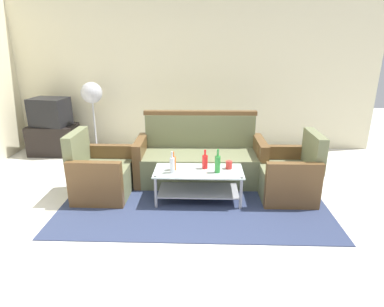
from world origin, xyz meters
name	(u,v)px	position (x,y,z in m)	size (l,w,h in m)	color
ground_plane	(184,235)	(0.00, 0.00, 0.00)	(14.00, 14.00, 0.00)	silver
wall_back	(193,72)	(0.00, 3.06, 1.40)	(6.52, 0.12, 2.80)	beige
rug	(194,198)	(0.08, 0.84, 0.01)	(3.25, 2.01, 0.01)	#2D3856
couch	(200,160)	(0.15, 1.45, 0.32)	(1.81, 0.77, 0.96)	#6B704C
armchair_left	(101,175)	(-1.13, 0.90, 0.29)	(0.71, 0.77, 0.85)	#6B704C
armchair_right	(289,176)	(1.30, 0.95, 0.29)	(0.71, 0.77, 0.85)	#6B704C
coffee_table	(199,179)	(0.13, 0.84, 0.27)	(1.10, 0.60, 0.40)	silver
bottle_red	(205,161)	(0.21, 0.87, 0.50)	(0.07, 0.07, 0.24)	red
bottle_orange	(173,163)	(-0.18, 0.81, 0.50)	(0.07, 0.07, 0.24)	#D85919
bottle_clear	(172,165)	(-0.18, 0.72, 0.51)	(0.06, 0.06, 0.27)	silver
bottle_green	(218,164)	(0.36, 0.74, 0.52)	(0.07, 0.07, 0.30)	#2D8C38
cup	(229,165)	(0.51, 0.87, 0.46)	(0.08, 0.08, 0.10)	red
tv_stand	(54,140)	(-2.47, 2.55, 0.26)	(0.80, 0.50, 0.52)	black
television	(50,112)	(-2.47, 2.55, 0.76)	(0.67, 0.53, 0.48)	black
pedestal_fan	(92,97)	(-1.73, 2.60, 1.01)	(0.36, 0.36, 1.27)	#2D2D33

